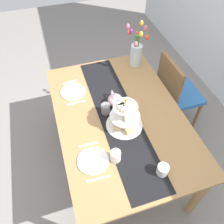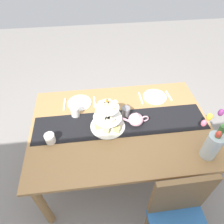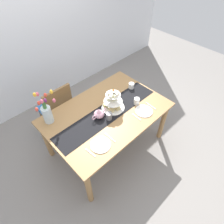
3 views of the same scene
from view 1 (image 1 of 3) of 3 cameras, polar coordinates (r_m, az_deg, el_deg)
name	(u,v)px [view 1 (image 1 of 3)]	position (r m, az deg, el deg)	size (l,w,h in m)	color
ground_plane	(118,158)	(2.55, 1.48, -11.49)	(8.00, 8.00, 0.00)	gray
dining_table	(119,122)	(2.02, 1.84, -2.44)	(1.57, 1.05, 0.74)	#A37747
chair_left	(175,91)	(2.57, 15.56, 4.99)	(0.42, 0.42, 0.91)	brown
table_runner	(117,115)	(1.94, 1.38, -0.76)	(1.52, 0.31, 0.00)	black
tiered_cake_stand	(125,117)	(1.79, 3.27, -1.37)	(0.30, 0.30, 0.30)	beige
teapot	(115,100)	(1.98, 0.77, 3.11)	(0.24, 0.13, 0.14)	#E5A8BC
tulip_vase	(136,51)	(2.36, 6.06, 14.95)	(0.26, 0.20, 0.45)	silver
cream_jug	(163,170)	(1.65, 12.55, -13.99)	(0.08, 0.08, 0.09)	white
dinner_plate_left	(73,92)	(2.16, -9.75, 5.01)	(0.23, 0.23, 0.01)	white
fork_left	(70,82)	(2.26, -10.45, 7.39)	(0.02, 0.15, 0.01)	silver
knife_left	(76,103)	(2.05, -8.97, 2.30)	(0.01, 0.17, 0.01)	silver
dinner_plate_right	(93,161)	(1.69, -4.77, -12.03)	(0.23, 0.23, 0.01)	white
fork_right	(88,145)	(1.77, -5.95, -8.10)	(0.02, 0.15, 0.01)	silver
knife_right	(98,179)	(1.63, -3.45, -16.35)	(0.01, 0.17, 0.01)	silver
mug_grey	(106,109)	(1.92, -1.61, 0.81)	(0.08, 0.08, 0.10)	slate
mug_white_text	(116,156)	(1.65, 0.91, -10.94)	(0.08, 0.08, 0.10)	white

